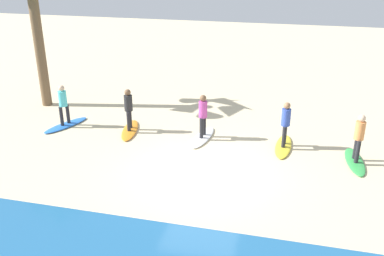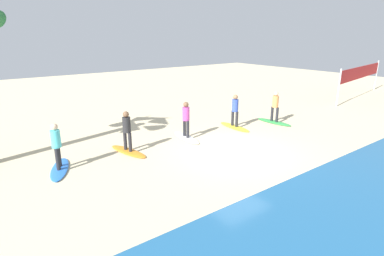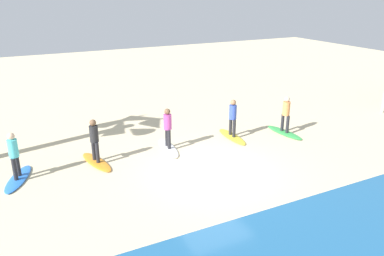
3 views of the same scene
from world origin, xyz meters
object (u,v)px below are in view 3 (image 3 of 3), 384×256
at_px(surfboard_yellow, 232,137).
at_px(surfer_blue, 14,152).
at_px(surfboard_blue, 18,179).
at_px(surfer_orange, 94,137).
at_px(surfer_white, 168,125).
at_px(surfer_green, 286,112).
at_px(surfboard_white, 168,148).
at_px(surfboard_orange, 97,162).
at_px(surfboard_green, 284,132).
at_px(surfer_yellow, 233,115).

bearing_deg(surfboard_yellow, surfer_blue, -86.80).
bearing_deg(surfboard_yellow, surfboard_blue, -86.80).
xyz_separation_m(surfer_orange, surfer_blue, (2.72, 0.13, 0.00)).
xyz_separation_m(surfer_white, surfer_orange, (2.94, 0.02, 0.00)).
height_order(surfer_green, surfboard_white, surfer_green).
bearing_deg(surfboard_orange, surfer_white, 78.46).
xyz_separation_m(surfboard_orange, surfer_blue, (2.72, 0.13, 0.99)).
bearing_deg(surfboard_blue, surfboard_orange, 114.58).
relative_size(surfboard_green, surfboard_blue, 1.00).
bearing_deg(surfer_orange, surfer_yellow, 179.29).
height_order(surfboard_green, surfer_white, surfer_white).
distance_m(surfboard_white, surfer_white, 0.99).
bearing_deg(surfer_blue, surfer_green, 177.04).
relative_size(surfboard_green, surfer_white, 1.28).
relative_size(surfboard_green, surfboard_orange, 1.00).
bearing_deg(surfer_white, surfer_blue, 1.49).
bearing_deg(surfboard_orange, surfboard_white, 78.46).
height_order(surfboard_white, surfer_blue, surfer_blue).
height_order(surfer_green, surfboard_blue, surfer_green).
relative_size(surfer_orange, surfer_blue, 1.00).
relative_size(surfboard_green, surfboard_white, 1.00).
distance_m(surfboard_white, surfer_orange, 3.10).
bearing_deg(surfer_blue, surfboard_white, -178.51).
bearing_deg(surfer_yellow, surfer_blue, 0.38).
bearing_deg(surfboard_yellow, surfboard_orange, -87.89).
height_order(surfer_orange, surfer_blue, same).
bearing_deg(surfboard_white, surfboard_orange, -82.97).
relative_size(surfer_green, surfer_white, 1.00).
height_order(surfboard_orange, surfer_orange, surfer_orange).
relative_size(surfer_yellow, surfboard_blue, 0.78).
bearing_deg(surfboard_green, surfer_white, -101.83).
distance_m(surfer_white, surfboard_orange, 3.10).
height_order(surfer_yellow, surfboard_white, surfer_yellow).
height_order(surfer_white, surfer_blue, same).
relative_size(surfer_green, surfer_yellow, 1.00).
relative_size(surfer_green, surfer_blue, 1.00).
relative_size(surfboard_yellow, surfer_orange, 1.28).
xyz_separation_m(surfboard_white, surfer_orange, (2.94, 0.02, 0.99)).
xyz_separation_m(surfer_yellow, surfboard_blue, (8.68, 0.06, -0.99)).
bearing_deg(surfboard_blue, surfboard_yellow, 112.20).
bearing_deg(surfer_white, surfboard_blue, 1.49).
bearing_deg(surfer_yellow, surfer_green, 165.24).
relative_size(surfboard_green, surfer_yellow, 1.28).
relative_size(surfboard_yellow, surfboard_blue, 1.00).
relative_size(surfer_yellow, surfboard_orange, 0.78).
bearing_deg(surfboard_blue, surfer_white, 113.30).
xyz_separation_m(surfboard_green, surfboard_blue, (11.07, -0.57, 0.00)).
height_order(surfboard_yellow, surfboard_orange, same).
relative_size(surfboard_white, surfer_blue, 1.28).
bearing_deg(surfer_green, surfer_orange, -4.82).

